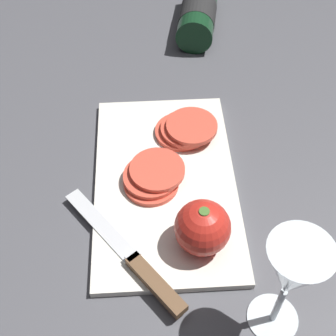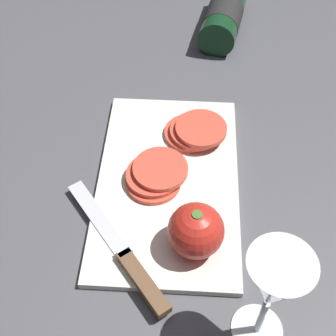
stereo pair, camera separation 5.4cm
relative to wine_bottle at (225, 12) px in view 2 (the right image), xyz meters
name	(u,v)px [view 2 (the right image)]	position (x,y,z in m)	size (l,w,h in m)	color
ground_plane	(158,144)	(0.36, -0.12, -0.04)	(3.00, 3.00, 0.00)	#4C4C51
cutting_board	(168,182)	(0.45, -0.10, -0.03)	(0.38, 0.22, 0.01)	silver
wine_bottle	(225,12)	(0.00, 0.00, 0.00)	(0.31, 0.11, 0.08)	#14381E
wine_glass	(273,288)	(0.68, 0.03, 0.09)	(0.07, 0.07, 0.18)	silver
whole_tomato	(196,231)	(0.56, -0.05, 0.01)	(0.08, 0.08, 0.08)	red
knife	(135,267)	(0.61, -0.13, -0.02)	(0.22, 0.18, 0.01)	silver
tomato_slice_stack_near	(155,175)	(0.45, -0.12, -0.01)	(0.10, 0.10, 0.03)	#DB4C38
tomato_slice_stack_far	(195,131)	(0.35, -0.06, -0.01)	(0.09, 0.11, 0.03)	#DB4C38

